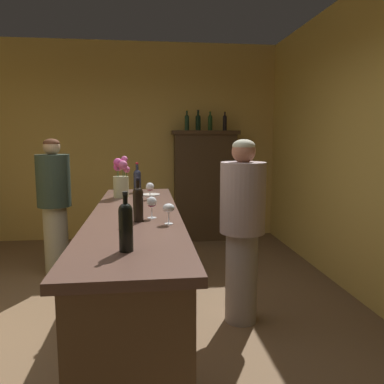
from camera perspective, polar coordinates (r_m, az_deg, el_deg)
floor at (r=3.18m, az=-14.68°, el=-21.35°), size 8.30×8.30×0.00m
wall_back at (r=6.01m, az=-10.99°, el=7.27°), size 4.99×0.12×2.97m
bar_counter at (r=3.03m, az=-8.24°, el=-12.26°), size 0.66×2.76×0.99m
display_cabinet at (r=5.83m, az=1.91°, el=1.30°), size 1.00×0.37×1.66m
wine_bottle_merlot at (r=2.59m, az=-8.02°, el=-1.53°), size 0.07×0.07×0.30m
wine_bottle_chardonnay at (r=4.03m, az=-8.15°, el=1.86°), size 0.08×0.08×0.31m
wine_bottle_syrah at (r=1.92m, az=-9.82°, el=-4.81°), size 0.07×0.07×0.30m
wine_glass_front at (r=2.69m, az=-6.00°, el=-1.67°), size 0.07×0.07×0.15m
wine_glass_mid at (r=3.54m, az=-6.28°, el=0.65°), size 0.08×0.08×0.15m
wine_glass_rear at (r=2.50m, az=-3.49°, el=-2.48°), size 0.08×0.08×0.14m
flower_arrangement at (r=3.69m, az=-10.52°, el=1.87°), size 0.16×0.17×0.39m
cheese_plate at (r=3.79m, az=-6.14°, el=-0.40°), size 0.18×0.18×0.01m
display_bottle_left at (r=5.76m, az=-0.76°, el=10.43°), size 0.07×0.07×0.31m
display_bottle_midleft at (r=5.78m, az=0.91°, el=10.44°), size 0.08×0.08×0.30m
display_bottle_center at (r=5.81m, az=2.72°, el=10.40°), size 0.07×0.07×0.30m
display_bottle_midright at (r=5.85m, az=4.91°, el=10.34°), size 0.06×0.06×0.29m
patron_by_cabinet at (r=4.53m, az=-19.80°, el=-1.44°), size 0.37×0.37×1.54m
bartender at (r=3.20m, az=7.49°, el=-4.85°), size 0.37×0.37×1.54m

